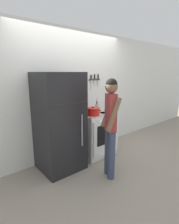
# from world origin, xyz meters

# --- Properties ---
(ground_plane) EXTENTS (14.00, 14.00, 0.00)m
(ground_plane) POSITION_xyz_m (0.00, 0.00, 0.00)
(ground_plane) COLOR gray
(wall_back) EXTENTS (10.00, 0.06, 2.55)m
(wall_back) POSITION_xyz_m (0.00, 0.03, 1.27)
(wall_back) COLOR silver
(wall_back) RESTS_ON ground_plane
(refrigerator) EXTENTS (0.72, 0.73, 1.72)m
(refrigerator) POSITION_xyz_m (-0.56, -0.35, 0.86)
(refrigerator) COLOR black
(refrigerator) RESTS_ON ground_plane
(stove_range) EXTENTS (0.72, 0.68, 0.90)m
(stove_range) POSITION_xyz_m (0.30, -0.35, 0.46)
(stove_range) COLOR white
(stove_range) RESTS_ON ground_plane
(dutch_oven_pot) EXTENTS (0.31, 0.27, 0.17)m
(dutch_oven_pot) POSITION_xyz_m (0.14, -0.45, 0.97)
(dutch_oven_pot) COLOR red
(dutch_oven_pot) RESTS_ON stove_range
(tea_kettle) EXTENTS (0.21, 0.17, 0.24)m
(tea_kettle) POSITION_xyz_m (0.15, -0.19, 0.97)
(tea_kettle) COLOR silver
(tea_kettle) RESTS_ON stove_range
(utensil_jar) EXTENTS (0.08, 0.08, 0.29)m
(utensil_jar) POSITION_xyz_m (0.48, -0.18, 0.98)
(utensil_jar) COLOR #B7BABF
(utensil_jar) RESTS_ON stove_range
(person) EXTENTS (0.36, 0.40, 1.62)m
(person) POSITION_xyz_m (-0.08, -1.12, 0.93)
(person) COLOR #38425B
(person) RESTS_ON ground_plane
(wall_knife_strip) EXTENTS (0.31, 0.03, 0.35)m
(wall_knife_strip) POSITION_xyz_m (0.55, -0.02, 1.56)
(wall_knife_strip) COLOR brown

